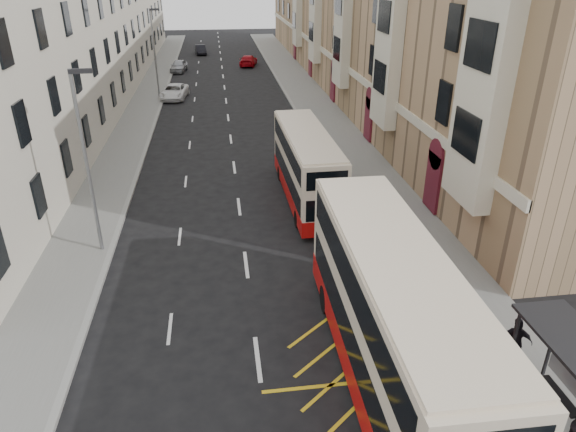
{
  "coord_description": "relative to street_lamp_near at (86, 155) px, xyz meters",
  "views": [
    {
      "loc": [
        -0.8,
        -9.18,
        11.78
      ],
      "look_at": [
        1.74,
        9.22,
        2.62
      ],
      "focal_mm": 32.0,
      "sensor_mm": 36.0,
      "label": 1
    }
  ],
  "objects": [
    {
      "name": "guard_railing",
      "position": [
        12.6,
        -6.25,
        -3.78
      ],
      "size": [
        0.06,
        6.56,
        1.01
      ],
      "color": "#B01624",
      "rests_on": "pavement_right"
    },
    {
      "name": "car_dark",
      "position": [
        3.55,
        56.65,
        -3.99
      ],
      "size": [
        1.8,
        4.04,
        1.29
      ],
      "primitive_type": "imported",
      "rotation": [
        0.0,
        0.0,
        0.11
      ],
      "color": "black",
      "rests_on": "ground"
    },
    {
      "name": "pavement_left",
      "position": [
        -1.15,
        18.0,
        -4.56
      ],
      "size": [
        3.0,
        120.0,
        0.15
      ],
      "primitive_type": "cube",
      "color": "slate",
      "rests_on": "ground"
    },
    {
      "name": "pavement_right",
      "position": [
        14.35,
        18.0,
        -4.56
      ],
      "size": [
        4.0,
        120.0,
        0.15
      ],
      "primitive_type": "cube",
      "color": "slate",
      "rests_on": "ground"
    },
    {
      "name": "pedestrian_far",
      "position": [
        14.4,
        -9.53,
        -3.59
      ],
      "size": [
        1.13,
        0.7,
        1.8
      ],
      "primitive_type": "imported",
      "rotation": [
        0.0,
        0.0,
        2.88
      ],
      "color": "black",
      "rests_on": "pavement_right"
    },
    {
      "name": "car_red",
      "position": [
        9.75,
        46.47,
        -3.97
      ],
      "size": [
        2.73,
        4.85,
        1.33
      ],
      "primitive_type": "imported",
      "rotation": [
        0.0,
        0.0,
        2.94
      ],
      "color": "#A7030B",
      "rests_on": "ground"
    },
    {
      "name": "double_decker_front",
      "position": [
        10.25,
        -9.43,
        -2.28
      ],
      "size": [
        2.83,
        11.65,
        4.63
      ],
      "rotation": [
        0.0,
        0.0,
        -0.01
      ],
      "color": "beige",
      "rests_on": "ground"
    },
    {
      "name": "car_silver",
      "position": [
        1.15,
        43.48,
        -3.94
      ],
      "size": [
        2.19,
        4.28,
        1.4
      ],
      "primitive_type": "imported",
      "rotation": [
        0.0,
        0.0,
        -0.14
      ],
      "color": "#92959A",
      "rests_on": "ground"
    },
    {
      "name": "white_van",
      "position": [
        1.46,
        29.59,
        -3.97
      ],
      "size": [
        2.8,
        5.04,
        1.34
      ],
      "primitive_type": "imported",
      "rotation": [
        0.0,
        0.0,
        -0.13
      ],
      "color": "white",
      "rests_on": "ground"
    },
    {
      "name": "terrace_right",
      "position": [
        21.23,
        33.38,
        2.88
      ],
      "size": [
        10.75,
        79.0,
        15.25
      ],
      "color": "tan",
      "rests_on": "ground"
    },
    {
      "name": "terrace_left",
      "position": [
        -7.08,
        33.5,
        1.88
      ],
      "size": [
        9.18,
        79.0,
        13.25
      ],
      "color": "beige",
      "rests_on": "ground"
    },
    {
      "name": "road_markings",
      "position": [
        6.35,
        33.0,
        -4.63
      ],
      "size": [
        10.0,
        110.0,
        0.01
      ],
      "primitive_type": null,
      "color": "silver",
      "rests_on": "ground"
    },
    {
      "name": "street_lamp_near",
      "position": [
        0.0,
        0.0,
        0.0
      ],
      "size": [
        0.93,
        0.18,
        8.0
      ],
      "color": "slate",
      "rests_on": "pavement_left"
    },
    {
      "name": "double_decker_rear",
      "position": [
        10.07,
        4.32,
        -2.66
      ],
      "size": [
        2.39,
        9.78,
        3.89
      ],
      "rotation": [
        0.0,
        0.0,
        0.02
      ],
      "color": "beige",
      "rests_on": "ground"
    },
    {
      "name": "kerb_right",
      "position": [
        12.35,
        18.0,
        -4.56
      ],
      "size": [
        0.25,
        120.0,
        0.15
      ],
      "primitive_type": "cube",
      "color": "gray",
      "rests_on": "ground"
    },
    {
      "name": "kerb_left",
      "position": [
        0.35,
        18.0,
        -4.56
      ],
      "size": [
        0.25,
        120.0,
        0.15
      ],
      "primitive_type": "cube",
      "color": "gray",
      "rests_on": "ground"
    },
    {
      "name": "street_lamp_far",
      "position": [
        0.0,
        30.0,
        0.0
      ],
      "size": [
        0.93,
        0.18,
        8.0
      ],
      "color": "slate",
      "rests_on": "pavement_left"
    }
  ]
}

